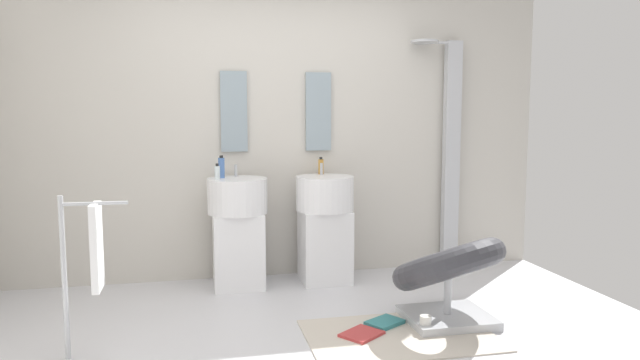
{
  "coord_description": "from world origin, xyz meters",
  "views": [
    {
      "loc": [
        -0.7,
        -3.31,
        1.4
      ],
      "look_at": [
        0.15,
        0.55,
        0.95
      ],
      "focal_mm": 32.39,
      "sensor_mm": 36.0,
      "label": 1
    }
  ],
  "objects_px": {
    "towel_rack": "(91,251)",
    "soap_bottle_amber": "(321,166)",
    "soap_bottle_clear": "(217,172)",
    "soap_bottle_blue": "(221,168)",
    "pedestal_sink_left": "(238,228)",
    "coffee_mug": "(425,324)",
    "pedestal_sink_right": "(325,224)",
    "lounge_chair": "(448,272)",
    "shower_column": "(450,150)",
    "magazine_teal": "(385,322)",
    "magazine_red": "(362,334)"
  },
  "relations": [
    {
      "from": "shower_column",
      "to": "towel_rack",
      "type": "height_order",
      "value": "shower_column"
    },
    {
      "from": "pedestal_sink_left",
      "to": "pedestal_sink_right",
      "type": "xyz_separation_m",
      "value": [
        0.72,
        0.0,
        0.0
      ]
    },
    {
      "from": "lounge_chair",
      "to": "coffee_mug",
      "type": "height_order",
      "value": "lounge_chair"
    },
    {
      "from": "magazine_teal",
      "to": "magazine_red",
      "type": "xyz_separation_m",
      "value": [
        -0.2,
        -0.15,
        -0.0
      ]
    },
    {
      "from": "magazine_teal",
      "to": "coffee_mug",
      "type": "xyz_separation_m",
      "value": [
        0.22,
        -0.18,
        0.04
      ]
    },
    {
      "from": "magazine_teal",
      "to": "coffee_mug",
      "type": "relative_size",
      "value": 2.23
    },
    {
      "from": "shower_column",
      "to": "magazine_red",
      "type": "height_order",
      "value": "shower_column"
    },
    {
      "from": "magazine_teal",
      "to": "magazine_red",
      "type": "distance_m",
      "value": 0.25
    },
    {
      "from": "shower_column",
      "to": "pedestal_sink_right",
      "type": "bearing_deg",
      "value": -170.44
    },
    {
      "from": "soap_bottle_amber",
      "to": "pedestal_sink_left",
      "type": "bearing_deg",
      "value": -166.34
    },
    {
      "from": "pedestal_sink_right",
      "to": "soap_bottle_amber",
      "type": "height_order",
      "value": "soap_bottle_amber"
    },
    {
      "from": "pedestal_sink_right",
      "to": "magazine_teal",
      "type": "relative_size",
      "value": 4.25
    },
    {
      "from": "lounge_chair",
      "to": "pedestal_sink_left",
      "type": "bearing_deg",
      "value": 139.19
    },
    {
      "from": "shower_column",
      "to": "magazine_teal",
      "type": "height_order",
      "value": "shower_column"
    },
    {
      "from": "towel_rack",
      "to": "soap_bottle_clear",
      "type": "height_order",
      "value": "soap_bottle_clear"
    },
    {
      "from": "pedestal_sink_left",
      "to": "coffee_mug",
      "type": "distance_m",
      "value": 1.74
    },
    {
      "from": "shower_column",
      "to": "magazine_red",
      "type": "relative_size",
      "value": 8.43
    },
    {
      "from": "soap_bottle_blue",
      "to": "soap_bottle_clear",
      "type": "bearing_deg",
      "value": -110.96
    },
    {
      "from": "soap_bottle_blue",
      "to": "magazine_red",
      "type": "bearing_deg",
      "value": -58.84
    },
    {
      "from": "towel_rack",
      "to": "magazine_red",
      "type": "bearing_deg",
      "value": -1.66
    },
    {
      "from": "pedestal_sink_right",
      "to": "magazine_red",
      "type": "height_order",
      "value": "pedestal_sink_right"
    },
    {
      "from": "soap_bottle_amber",
      "to": "shower_column",
      "type": "bearing_deg",
      "value": 1.26
    },
    {
      "from": "magazine_red",
      "to": "soap_bottle_clear",
      "type": "height_order",
      "value": "soap_bottle_clear"
    },
    {
      "from": "magazine_red",
      "to": "soap_bottle_amber",
      "type": "bearing_deg",
      "value": 51.15
    },
    {
      "from": "pedestal_sink_left",
      "to": "magazine_red",
      "type": "bearing_deg",
      "value": -61.93
    },
    {
      "from": "coffee_mug",
      "to": "towel_rack",
      "type": "bearing_deg",
      "value": 178.0
    },
    {
      "from": "soap_bottle_amber",
      "to": "pedestal_sink_right",
      "type": "bearing_deg",
      "value": -91.73
    },
    {
      "from": "shower_column",
      "to": "coffee_mug",
      "type": "bearing_deg",
      "value": -119.32
    },
    {
      "from": "coffee_mug",
      "to": "soap_bottle_blue",
      "type": "bearing_deg",
      "value": 132.21
    },
    {
      "from": "soap_bottle_blue",
      "to": "towel_rack",
      "type": "bearing_deg",
      "value": -122.2
    },
    {
      "from": "towel_rack",
      "to": "pedestal_sink_left",
      "type": "bearing_deg",
      "value": 52.94
    },
    {
      "from": "coffee_mug",
      "to": "magazine_red",
      "type": "bearing_deg",
      "value": 176.69
    },
    {
      "from": "soap_bottle_blue",
      "to": "soap_bottle_clear",
      "type": "xyz_separation_m",
      "value": [
        -0.04,
        -0.1,
        -0.03
      ]
    },
    {
      "from": "pedestal_sink_left",
      "to": "lounge_chair",
      "type": "relative_size",
      "value": 0.92
    },
    {
      "from": "magazine_red",
      "to": "magazine_teal",
      "type": "bearing_deg",
      "value": -0.02
    },
    {
      "from": "magazine_teal",
      "to": "magazine_red",
      "type": "height_order",
      "value": "magazine_teal"
    },
    {
      "from": "pedestal_sink_left",
      "to": "pedestal_sink_right",
      "type": "bearing_deg",
      "value": 0.0
    },
    {
      "from": "shower_column",
      "to": "lounge_chair",
      "type": "distance_m",
      "value": 1.64
    },
    {
      "from": "magazine_red",
      "to": "coffee_mug",
      "type": "height_order",
      "value": "coffee_mug"
    },
    {
      "from": "pedestal_sink_right",
      "to": "magazine_red",
      "type": "distance_m",
      "value": 1.35
    },
    {
      "from": "lounge_chair",
      "to": "soap_bottle_clear",
      "type": "bearing_deg",
      "value": 143.59
    },
    {
      "from": "shower_column",
      "to": "soap_bottle_amber",
      "type": "xyz_separation_m",
      "value": [
        -1.2,
        -0.03,
        -0.12
      ]
    },
    {
      "from": "lounge_chair",
      "to": "magazine_teal",
      "type": "height_order",
      "value": "lounge_chair"
    },
    {
      "from": "shower_column",
      "to": "coffee_mug",
      "type": "height_order",
      "value": "shower_column"
    },
    {
      "from": "towel_rack",
      "to": "soap_bottle_clear",
      "type": "relative_size",
      "value": 7.54
    },
    {
      "from": "soap_bottle_clear",
      "to": "coffee_mug",
      "type": "bearing_deg",
      "value": -44.72
    },
    {
      "from": "towel_rack",
      "to": "soap_bottle_amber",
      "type": "distance_m",
      "value": 2.18
    },
    {
      "from": "pedestal_sink_right",
      "to": "soap_bottle_clear",
      "type": "distance_m",
      "value": 1.0
    },
    {
      "from": "towel_rack",
      "to": "soap_bottle_blue",
      "type": "xyz_separation_m",
      "value": [
        0.8,
        1.27,
        0.35
      ]
    },
    {
      "from": "magazine_teal",
      "to": "soap_bottle_clear",
      "type": "height_order",
      "value": "soap_bottle_clear"
    }
  ]
}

